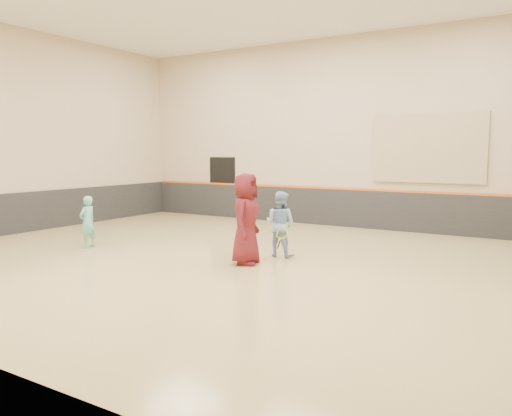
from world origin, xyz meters
The scene contains 14 objects.
room centered at (0.00, 0.00, 0.81)m, with size 15.04×12.04×6.22m.
wainscot_back centered at (0.00, 5.97, 0.60)m, with size 14.90×0.04×1.20m, color #232326.
wainscot_left centered at (-7.47, 0.00, 0.60)m, with size 0.04×11.90×1.20m, color #232326.
accent_stripe centered at (0.00, 5.96, 1.22)m, with size 14.90×0.03×0.06m, color #D85914.
acoustic_panel centered at (2.80, 5.95, 2.50)m, with size 3.20×0.08×2.00m, color tan.
doorway centered at (-4.50, 5.98, 1.10)m, with size 1.10×0.05×2.20m, color black.
girl centered at (-3.93, -0.70, 0.65)m, with size 0.48×0.31×1.31m, color #6FC1B5.
instructor centered at (0.67, 0.93, 0.75)m, with size 0.73×0.57×1.50m, color #94BDE5.
young_man centered at (0.43, -0.17, 0.98)m, with size 0.95×0.62×1.95m, color maroon.
held_racket centered at (0.88, 0.62, 0.58)m, with size 0.38×0.38×0.50m, color yellow, non-canonical shape.
spare_racket centered at (-2.21, 3.97, 0.05)m, with size 0.68×0.68×0.09m, color #9EBC29, non-canonical shape.
ball_under_racket centered at (0.15, 0.20, 0.03)m, with size 0.07×0.07×0.07m, color #E0EF37.
ball_in_hand centered at (0.53, -0.33, 1.16)m, with size 0.07×0.07×0.07m, color #BBD331.
ball_beside_spare centered at (-1.00, 3.66, 0.03)m, with size 0.07×0.07×0.07m, color #D5E735.
Camera 1 is at (6.08, -9.06, 2.41)m, focal length 35.00 mm.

